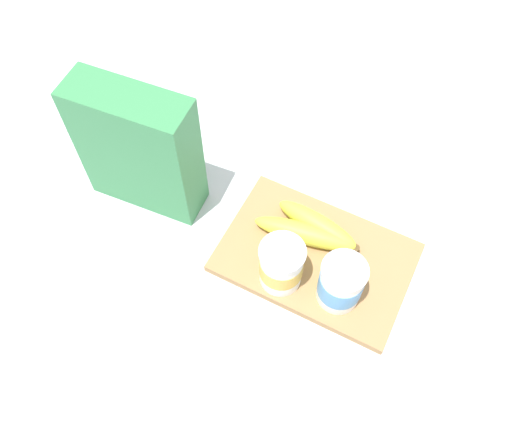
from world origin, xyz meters
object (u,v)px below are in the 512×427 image
at_px(cutting_board, 316,257).
at_px(yogurt_cup_front, 341,283).
at_px(yogurt_cup_back, 281,265).
at_px(cereal_box, 139,150).
at_px(banana_bunch, 311,229).

distance_m(cutting_board, yogurt_cup_front, 0.10).
bearing_deg(yogurt_cup_back, cereal_box, -10.57).
xyz_separation_m(yogurt_cup_back, banana_bunch, (-0.01, -0.10, -0.03)).
relative_size(cereal_box, yogurt_cup_front, 2.66).
bearing_deg(yogurt_cup_back, banana_bunch, -95.86).
bearing_deg(banana_bunch, cereal_box, 8.10).
bearing_deg(yogurt_cup_front, banana_bunch, -43.94).
distance_m(yogurt_cup_front, yogurt_cup_back, 0.10).
xyz_separation_m(cutting_board, cereal_box, (0.33, 0.01, 0.12)).
distance_m(yogurt_cup_front, banana_bunch, 0.12).
height_order(cutting_board, yogurt_cup_front, yogurt_cup_front).
relative_size(cutting_board, yogurt_cup_back, 3.36).
bearing_deg(cutting_board, banana_bunch, -50.90).
xyz_separation_m(cereal_box, banana_bunch, (-0.30, -0.04, -0.09)).
bearing_deg(yogurt_cup_back, yogurt_cup_front, -171.25).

